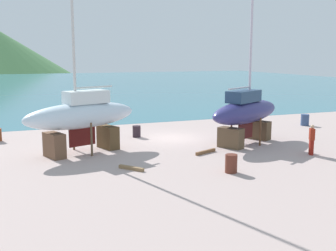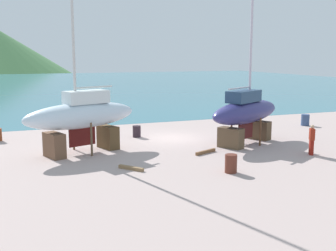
# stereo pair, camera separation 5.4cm
# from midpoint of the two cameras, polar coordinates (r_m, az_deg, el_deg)

# --- Properties ---
(ground_plane) EXTENTS (40.79, 40.79, 0.00)m
(ground_plane) POSITION_cam_midpoint_polar(r_m,az_deg,el_deg) (25.10, 3.44, -3.25)
(ground_plane) COLOR #B09993
(sea_water) EXTENTS (131.63, 96.14, 0.01)m
(sea_water) POSITION_cam_midpoint_polar(r_m,az_deg,el_deg) (81.35, -13.87, 5.43)
(sea_water) COLOR teal
(sea_water) RESTS_ON ground
(sailboat_mid_port) EXTENTS (7.05, 5.02, 10.98)m
(sailboat_mid_port) POSITION_cam_midpoint_polar(r_m,az_deg,el_deg) (26.84, 10.47, 1.77)
(sailboat_mid_port) COLOR brown
(sailboat_mid_port) RESTS_ON ground
(sailboat_far_slipway) EXTENTS (7.16, 4.13, 12.64)m
(sailboat_far_slipway) POSITION_cam_midpoint_polar(r_m,az_deg,el_deg) (24.34, -11.68, 1.26)
(sailboat_far_slipway) COLOR brown
(sailboat_far_slipway) RESTS_ON ground
(worker) EXTENTS (0.41, 0.50, 1.72)m
(worker) POSITION_cam_midpoint_polar(r_m,az_deg,el_deg) (24.88, 18.89, -1.78)
(worker) COLOR maroon
(worker) RESTS_ON ground
(barrel_tipped_center) EXTENTS (0.78, 0.78, 0.89)m
(barrel_tipped_center) POSITION_cam_midpoint_polar(r_m,az_deg,el_deg) (20.33, 8.51, -5.13)
(barrel_tipped_center) COLOR #5B2A1E
(barrel_tipped_center) RESTS_ON ground
(barrel_tipped_right) EXTENTS (0.81, 0.81, 0.89)m
(barrel_tipped_right) POSITION_cam_midpoint_polar(r_m,az_deg,el_deg) (35.07, 18.07, 0.73)
(barrel_tipped_right) COLOR #344870
(barrel_tipped_right) RESTS_ON ground
(barrel_tipped_left) EXTENTS (0.78, 0.78, 0.79)m
(barrel_tipped_left) POSITION_cam_midpoint_polar(r_m,az_deg,el_deg) (28.74, -4.34, -0.80)
(barrel_tipped_left) COLOR #2B1F27
(barrel_tipped_left) RESTS_ON ground
(timber_long_fore) EXTENTS (1.02, 1.25, 0.16)m
(timber_long_fore) POSITION_cam_midpoint_polar(r_m,az_deg,el_deg) (20.76, -5.09, -5.79)
(timber_long_fore) COLOR olive
(timber_long_fore) RESTS_ON ground
(timber_plank_far) EXTENTS (1.52, 0.76, 0.18)m
(timber_plank_far) POSITION_cam_midpoint_polar(r_m,az_deg,el_deg) (24.11, 5.08, -3.59)
(timber_plank_far) COLOR brown
(timber_plank_far) RESTS_ON ground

